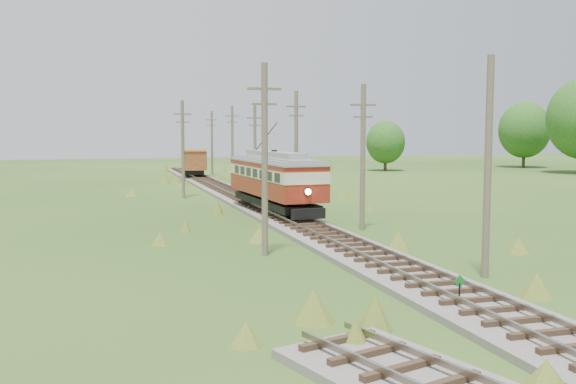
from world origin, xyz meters
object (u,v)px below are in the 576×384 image
object	(u,v)px
streetcar	(274,177)
gravel_pile	(249,182)
switch_marker	(459,288)
gondola	(195,161)

from	to	relation	value
streetcar	gravel_pile	size ratio (longest dim) A/B	3.35
gravel_pile	switch_marker	bearing A→B (deg)	-94.44
switch_marker	streetcar	bearing A→B (deg)	89.53
switch_marker	gondola	size ratio (longest dim) A/B	0.11
switch_marker	gondola	distance (m)	62.78
streetcar	gravel_pile	xyz separation A→B (m)	(3.46, 22.92, -2.10)
gondola	gravel_pile	distance (m)	16.06
gravel_pile	gondola	bearing A→B (deg)	102.51
switch_marker	gravel_pile	distance (m)	47.30
streetcar	gondola	world-z (taller)	streetcar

